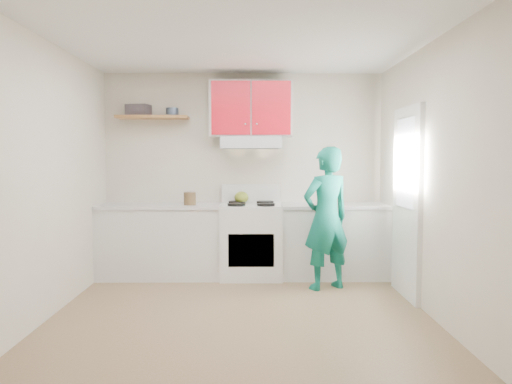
{
  "coord_description": "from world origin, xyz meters",
  "views": [
    {
      "loc": [
        0.09,
        -4.48,
        1.5
      ],
      "look_at": [
        0.15,
        0.55,
        1.15
      ],
      "focal_mm": 34.08,
      "sensor_mm": 36.0,
      "label": 1
    }
  ],
  "objects_px": {
    "tin": "(172,112)",
    "person": "(326,218)",
    "kettle": "(241,197)",
    "crock": "(190,199)",
    "stove": "(251,241)"
  },
  "relations": [
    {
      "from": "tin",
      "to": "person",
      "type": "relative_size",
      "value": 0.1
    },
    {
      "from": "kettle",
      "to": "crock",
      "type": "xyz_separation_m",
      "value": [
        -0.64,
        -0.21,
        -0.01
      ]
    },
    {
      "from": "crock",
      "to": "kettle",
      "type": "bearing_deg",
      "value": 18.11
    },
    {
      "from": "stove",
      "to": "crock",
      "type": "height_order",
      "value": "crock"
    },
    {
      "from": "kettle",
      "to": "crock",
      "type": "bearing_deg",
      "value": -154.6
    },
    {
      "from": "tin",
      "to": "crock",
      "type": "bearing_deg",
      "value": -39.14
    },
    {
      "from": "kettle",
      "to": "tin",
      "type": "bearing_deg",
      "value": -171.69
    },
    {
      "from": "stove",
      "to": "crock",
      "type": "distance_m",
      "value": 0.93
    },
    {
      "from": "kettle",
      "to": "crock",
      "type": "relative_size",
      "value": 1.01
    },
    {
      "from": "kettle",
      "to": "person",
      "type": "xyz_separation_m",
      "value": [
        0.98,
        -0.71,
        -0.18
      ]
    },
    {
      "from": "crock",
      "to": "person",
      "type": "distance_m",
      "value": 1.7
    },
    {
      "from": "crock",
      "to": "stove",
      "type": "bearing_deg",
      "value": 3.87
    },
    {
      "from": "stove",
      "to": "tin",
      "type": "distance_m",
      "value": 1.91
    },
    {
      "from": "stove",
      "to": "person",
      "type": "height_order",
      "value": "person"
    },
    {
      "from": "kettle",
      "to": "crock",
      "type": "height_order",
      "value": "crock"
    }
  ]
}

